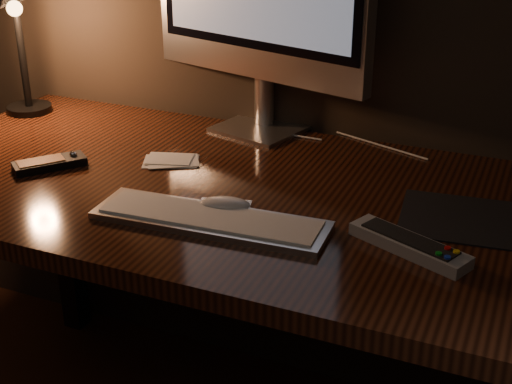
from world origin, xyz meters
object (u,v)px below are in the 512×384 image
at_px(keyboard, 210,219).
at_px(media_remote, 50,163).
at_px(mouse, 225,206).
at_px(tv_remote, 409,244).
at_px(desk, 260,230).
at_px(desk_lamp, 15,14).

relative_size(keyboard, media_remote, 2.85).
xyz_separation_m(mouse, tv_remote, (0.36, -0.02, 0.00)).
distance_m(desk, media_remote, 0.48).
bearing_deg(media_remote, tv_remote, -55.61).
height_order(desk, mouse, mouse).
distance_m(desk, tv_remote, 0.43).
xyz_separation_m(desk, mouse, (0.00, -0.18, 0.14)).
bearing_deg(desk, mouse, -89.29).
bearing_deg(keyboard, tv_remote, 3.17).
relative_size(keyboard, desk_lamp, 1.12).
height_order(mouse, desk_lamp, desk_lamp).
bearing_deg(tv_remote, keyboard, -150.19).
bearing_deg(tv_remote, media_remote, -160.85).
relative_size(mouse, desk_lamp, 0.25).
xyz_separation_m(mouse, media_remote, (-0.44, 0.04, 0.00)).
distance_m(desk, desk_lamp, 0.82).
bearing_deg(keyboard, mouse, 83.87).
height_order(mouse, media_remote, media_remote).
height_order(desk, desk_lamp, desk_lamp).
bearing_deg(desk_lamp, desk, -11.44).
relative_size(keyboard, mouse, 4.48).
xyz_separation_m(keyboard, mouse, (0.00, 0.06, 0.00)).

